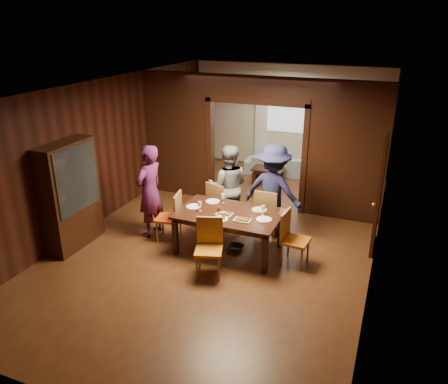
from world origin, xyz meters
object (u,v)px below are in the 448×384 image
at_px(chair_far_r, 268,211).
at_px(dining_table, 229,232).
at_px(person_purple, 150,191).
at_px(sofa, 279,165).
at_px(chair_near, 209,249).
at_px(hutch, 70,196).
at_px(coffee_table, 268,176).
at_px(person_navy, 273,191).
at_px(person_grey, 228,186).
at_px(chair_right, 296,239).
at_px(chair_far_l, 221,204).
at_px(chair_left, 168,216).

bearing_deg(chair_far_r, dining_table, 61.17).
bearing_deg(person_purple, sofa, 171.93).
xyz_separation_m(chair_near, hutch, (-2.76, 0.01, 0.52)).
height_order(coffee_table, hutch, hutch).
xyz_separation_m(person_navy, chair_far_r, (-0.08, -0.04, -0.43)).
relative_size(person_grey, chair_near, 1.77).
xyz_separation_m(person_navy, hutch, (-3.31, -1.82, 0.08)).
relative_size(sofa, dining_table, 0.98).
height_order(person_grey, dining_table, person_grey).
distance_m(dining_table, coffee_table, 3.69).
relative_size(dining_table, hutch, 0.92).
bearing_deg(chair_right, chair_near, 130.05).
xyz_separation_m(person_navy, chair_right, (0.69, -0.96, -0.43)).
height_order(sofa, chair_right, chair_right).
height_order(chair_far_l, hutch, hutch).
height_order(person_purple, chair_left, person_purple).
bearing_deg(chair_near, dining_table, 71.63).
distance_m(chair_left, hutch, 1.82).
height_order(dining_table, chair_left, chair_left).
relative_size(person_purple, coffee_table, 2.28).
distance_m(sofa, chair_near, 5.38).
bearing_deg(chair_near, sofa, 75.17).
bearing_deg(chair_near, coffee_table, 76.59).
bearing_deg(person_navy, chair_near, 82.23).
xyz_separation_m(chair_left, chair_right, (2.48, 0.01, 0.00)).
height_order(person_purple, person_navy, person_navy).
distance_m(chair_near, hutch, 2.81).
bearing_deg(hutch, person_navy, 28.71).
bearing_deg(dining_table, chair_near, -90.61).
bearing_deg(sofa, chair_near, 87.72).
bearing_deg(coffee_table, chair_far_l, -93.60).
bearing_deg(chair_left, person_purple, -112.18).
bearing_deg(dining_table, coffee_table, 95.55).
height_order(person_navy, chair_far_l, person_navy).
xyz_separation_m(person_purple, person_grey, (1.26, 0.92, -0.05)).
height_order(sofa, chair_far_l, chair_far_l).
bearing_deg(person_navy, person_grey, 7.25).
xyz_separation_m(person_grey, coffee_table, (0.04, 2.70, -0.66)).
xyz_separation_m(person_purple, person_navy, (2.21, 0.89, 0.01)).
height_order(dining_table, chair_right, chair_right).
distance_m(person_navy, chair_far_r, 0.44).
distance_m(person_grey, chair_right, 1.95).
relative_size(dining_table, chair_far_r, 1.90).
height_order(person_purple, coffee_table, person_purple).
distance_m(person_purple, chair_right, 2.93).
relative_size(coffee_table, chair_left, 0.82).
bearing_deg(chair_left, chair_near, 43.87).
bearing_deg(chair_left, chair_far_l, 131.94).
relative_size(person_navy, hutch, 0.92).
distance_m(sofa, chair_right, 4.76).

